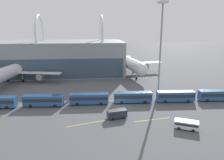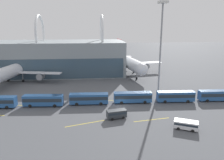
% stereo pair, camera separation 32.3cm
% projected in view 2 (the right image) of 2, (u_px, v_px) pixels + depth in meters
% --- Properties ---
extents(ground_plane, '(440.00, 440.00, 0.00)m').
position_uv_depth(ground_plane, '(120.00, 107.00, 63.36)').
color(ground_plane, '#515459').
extents(airliner_at_gate_near, '(39.01, 42.63, 13.88)m').
position_uv_depth(airliner_at_gate_near, '(13.00, 71.00, 88.49)').
color(airliner_at_gate_near, silver).
rests_on(airliner_at_gate_near, ground_plane).
extents(airliner_at_gate_far, '(35.20, 39.07, 15.62)m').
position_uv_depth(airliner_at_gate_far, '(128.00, 62.00, 104.29)').
color(airliner_at_gate_far, silver).
rests_on(airliner_at_gate_far, ground_plane).
extents(shuttle_bus_1, '(11.54, 3.30, 3.32)m').
position_uv_depth(shuttle_bus_1, '(43.00, 100.00, 63.37)').
color(shuttle_bus_1, '#285693').
rests_on(shuttle_bus_1, ground_plane).
extents(shuttle_bus_2, '(11.48, 2.95, 3.32)m').
position_uv_depth(shuttle_bus_2, '(89.00, 98.00, 64.85)').
color(shuttle_bus_2, '#285693').
rests_on(shuttle_bus_2, ground_plane).
extents(shuttle_bus_3, '(11.44, 2.76, 3.32)m').
position_uv_depth(shuttle_bus_3, '(133.00, 97.00, 66.06)').
color(shuttle_bus_3, '#285693').
rests_on(shuttle_bus_3, ground_plane).
extents(shuttle_bus_4, '(11.49, 3.01, 3.32)m').
position_uv_depth(shuttle_bus_4, '(176.00, 96.00, 66.88)').
color(shuttle_bus_4, '#285693').
rests_on(shuttle_bus_4, ground_plane).
extents(shuttle_bus_5, '(11.48, 2.97, 3.32)m').
position_uv_depth(shuttle_bus_5, '(217.00, 95.00, 67.83)').
color(shuttle_bus_5, '#285693').
rests_on(shuttle_bus_5, ground_plane).
extents(service_van_foreground, '(5.26, 2.98, 2.22)m').
position_uv_depth(service_van_foreground, '(117.00, 113.00, 55.31)').
color(service_van_foreground, '#2D3338').
rests_on(service_van_foreground, ground_plane).
extents(service_van_crossing, '(5.67, 4.22, 2.02)m').
position_uv_depth(service_van_crossing, '(186.00, 124.00, 49.57)').
color(service_van_crossing, silver).
rests_on(service_van_crossing, ground_plane).
extents(floodlight_mast, '(2.85, 2.85, 30.29)m').
position_uv_depth(floodlight_mast, '(161.00, 32.00, 70.06)').
color(floodlight_mast, gray).
rests_on(floodlight_mast, ground_plane).
extents(lane_stripe_0, '(7.10, 0.50, 0.01)m').
position_uv_depth(lane_stripe_0, '(185.00, 97.00, 71.98)').
color(lane_stripe_0, yellow).
rests_on(lane_stripe_0, ground_plane).
extents(lane_stripe_1, '(9.51, 3.16, 0.01)m').
position_uv_depth(lane_stripe_1, '(85.00, 124.00, 52.64)').
color(lane_stripe_1, yellow).
rests_on(lane_stripe_1, ground_plane).
extents(lane_stripe_2, '(9.52, 1.77, 0.01)m').
position_uv_depth(lane_stripe_2, '(152.00, 120.00, 54.75)').
color(lane_stripe_2, yellow).
rests_on(lane_stripe_2, ground_plane).
extents(lane_stripe_3, '(10.33, 2.67, 0.01)m').
position_uv_depth(lane_stripe_3, '(122.00, 101.00, 68.09)').
color(lane_stripe_3, yellow).
rests_on(lane_stripe_3, ground_plane).
extents(lane_stripe_4, '(8.17, 2.34, 0.01)m').
position_uv_depth(lane_stripe_4, '(24.00, 106.00, 64.21)').
color(lane_stripe_4, yellow).
rests_on(lane_stripe_4, ground_plane).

